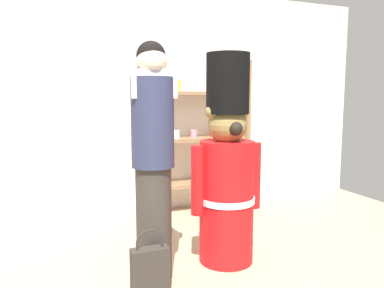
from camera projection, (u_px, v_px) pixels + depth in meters
The scene contains 5 objects.
back_wall at pixel (122, 102), 4.29m from camera, with size 6.40×0.12×2.60m, color silver.
merchandise_shelf at pixel (195, 135), 4.44m from camera, with size 1.31×0.35×1.79m.
teddy_bear_guard at pixel (227, 172), 3.04m from camera, with size 0.62×0.46×1.70m.
person_shopper at pixel (153, 156), 2.72m from camera, with size 0.32×0.31×1.75m.
shopping_bag at pixel (150, 270), 2.57m from camera, with size 0.26×0.10×0.47m.
Camera 1 is at (-0.83, -2.12, 1.36)m, focal length 35.07 mm.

